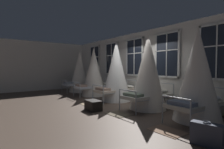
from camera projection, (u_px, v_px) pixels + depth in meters
name	position (u px, v px, depth m)	size (l,w,h in m)	color
ground	(127.00, 105.00, 7.14)	(24.83, 24.83, 0.00)	#4C3D33
back_wall_with_windows	(151.00, 66.00, 7.91)	(13.42, 0.10, 3.17)	silver
end_wall_left	(44.00, 66.00, 11.67)	(0.10, 6.45, 3.17)	silver
window_bank	(149.00, 75.00, 7.86)	(10.49, 0.10, 2.83)	black
cot_first	(80.00, 72.00, 10.93)	(1.33, 2.00, 2.49)	#9EA3A8
cot_second	(94.00, 72.00, 9.46)	(1.33, 2.02, 2.54)	#9EA3A8
cot_third	(116.00, 72.00, 8.00)	(1.33, 2.01, 2.70)	#9EA3A8
cot_fourth	(148.00, 73.00, 6.41)	(1.33, 2.00, 2.72)	#9EA3A8
cot_fifth	(197.00, 75.00, 4.98)	(1.33, 2.02, 2.65)	#9EA3A8
rug_third	(89.00, 104.00, 7.19)	(0.80, 0.56, 0.01)	#8E7A5B
rug_fourth	(118.00, 114.00, 5.69)	(0.80, 0.56, 0.01)	brown
rug_fifth	(167.00, 131.00, 4.18)	(0.80, 0.56, 0.01)	brown
suitcase_dark	(207.00, 134.00, 3.39)	(0.59, 0.31, 0.47)	#2D3342
travel_trunk	(93.00, 105.00, 6.22)	(0.64, 0.40, 0.35)	black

